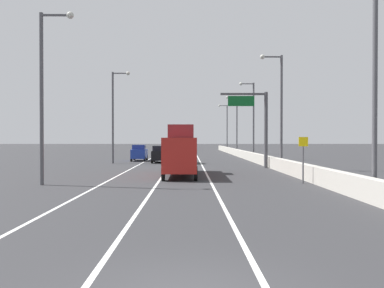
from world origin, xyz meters
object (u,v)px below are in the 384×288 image
at_px(overhead_sign_gantry, 258,120).
at_px(speed_advisory_sign, 303,156).
at_px(lamp_post_right_near, 370,71).
at_px(car_green_2, 185,155).
at_px(lamp_post_left_near, 45,86).
at_px(lamp_post_left_mid, 115,111).
at_px(car_black_0, 159,154).
at_px(lamp_post_right_fifth, 226,125).
at_px(car_yellow_3, 172,147).
at_px(lamp_post_right_second, 279,104).
at_px(car_blue_1, 139,153).
at_px(box_truck, 180,152).
at_px(lamp_post_right_fourth, 236,121).
at_px(lamp_post_right_third, 252,115).

height_order(overhead_sign_gantry, speed_advisory_sign, overhead_sign_gantry).
bearing_deg(lamp_post_right_near, car_green_2, 107.85).
height_order(lamp_post_left_near, lamp_post_left_mid, same).
bearing_deg(car_black_0, speed_advisory_sign, -65.03).
bearing_deg(lamp_post_right_near, lamp_post_left_mid, 121.32).
xyz_separation_m(lamp_post_right_fifth, car_yellow_3, (-12.52, 2.53, -5.16)).
distance_m(car_green_2, car_yellow_3, 49.18).
height_order(lamp_post_right_second, car_black_0, lamp_post_right_second).
bearing_deg(lamp_post_right_second, car_blue_1, 134.56).
bearing_deg(speed_advisory_sign, car_yellow_3, 98.94).
height_order(lamp_post_right_fifth, car_black_0, lamp_post_right_fifth).
relative_size(lamp_post_right_near, car_black_0, 2.54).
relative_size(car_yellow_3, box_truck, 0.50).
height_order(speed_advisory_sign, lamp_post_right_second, lamp_post_right_second).
distance_m(speed_advisory_sign, lamp_post_right_second, 12.96).
bearing_deg(lamp_post_right_fourth, lamp_post_right_near, -90.08).
distance_m(speed_advisory_sign, lamp_post_right_near, 8.03).
bearing_deg(lamp_post_right_fourth, car_green_2, -108.36).
bearing_deg(speed_advisory_sign, lamp_post_right_third, 87.20).
xyz_separation_m(lamp_post_right_second, car_black_0, (-11.99, 11.20, -5.13)).
bearing_deg(lamp_post_left_mid, lamp_post_right_fifth, 69.49).
height_order(speed_advisory_sign, car_yellow_3, speed_advisory_sign).
bearing_deg(lamp_post_right_third, lamp_post_right_fifth, 90.20).
height_order(lamp_post_right_fourth, car_black_0, lamp_post_right_fourth).
xyz_separation_m(lamp_post_right_near, lamp_post_right_fourth, (0.08, 56.19, 0.00)).
height_order(overhead_sign_gantry, box_truck, overhead_sign_gantry).
relative_size(speed_advisory_sign, lamp_post_right_near, 0.28).
bearing_deg(lamp_post_left_near, car_black_0, 77.28).
bearing_deg(box_truck, car_green_2, 89.34).
distance_m(lamp_post_right_fifth, car_green_2, 47.70).
height_order(lamp_post_right_fourth, car_green_2, lamp_post_right_fourth).
bearing_deg(car_yellow_3, speed_advisory_sign, -81.06).
height_order(car_green_2, car_yellow_3, car_green_2).
distance_m(lamp_post_right_third, lamp_post_left_mid, 19.68).
xyz_separation_m(car_blue_1, car_green_2, (5.96, -5.47, -0.02)).
height_order(lamp_post_right_third, lamp_post_right_fifth, same).
height_order(lamp_post_left_near, car_green_2, lamp_post_left_near).
distance_m(speed_advisory_sign, car_black_0, 25.76).
bearing_deg(overhead_sign_gantry, car_green_2, 133.77).
bearing_deg(lamp_post_right_fifth, car_black_0, -105.23).
xyz_separation_m(overhead_sign_gantry, box_truck, (-7.55, -7.93, -2.88)).
xyz_separation_m(lamp_post_left_mid, car_yellow_3, (4.85, 48.98, -5.16)).
bearing_deg(lamp_post_right_near, car_yellow_3, 99.15).
relative_size(lamp_post_left_near, car_blue_1, 2.45).
relative_size(lamp_post_right_fourth, car_green_2, 2.38).
height_order(lamp_post_left_near, car_blue_1, lamp_post_left_near).
bearing_deg(lamp_post_right_near, overhead_sign_gantry, 94.90).
bearing_deg(box_truck, lamp_post_left_near, -140.72).
bearing_deg(lamp_post_right_fifth, overhead_sign_gantry, -91.92).
xyz_separation_m(lamp_post_right_third, lamp_post_left_mid, (-17.50, -8.99, 0.00)).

